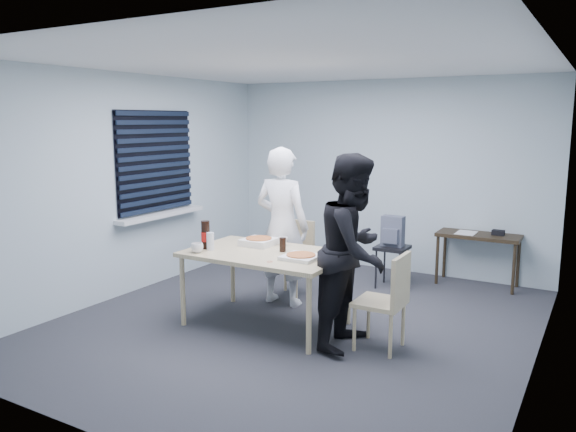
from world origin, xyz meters
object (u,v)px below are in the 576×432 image
Objects in this scene: soda_bottle at (206,235)px; chair_far at (294,253)px; dining_table at (266,258)px; person_black at (354,251)px; stool at (392,255)px; person_white at (282,226)px; backpack at (392,232)px; side_table at (479,240)px; mug_a at (197,248)px; chair_right at (389,295)px; mug_b at (283,241)px.

chair_far is at bearing 72.32° from soda_bottle.
person_black is (0.97, -0.03, 0.19)m from dining_table.
soda_bottle is at bearing -107.68° from chair_far.
person_white is at bearing -126.20° from stool.
backpack is (0.88, 1.18, -0.18)m from person_white.
soda_bottle reaches higher than dining_table.
person_white reaches higher than side_table.
backpack is 2.41m from soda_bottle.
person_white reaches higher than stool.
mug_a is (-1.24, -2.22, 0.10)m from backpack.
dining_table is 1.31m from chair_right.
chair_far reaches higher than mug_b.
person_white is at bearing 58.96° from person_black.
chair_far is 0.50× the size of person_white.
person_white and person_black have the same top height.
person_white reaches higher than mug_b.
dining_table is 15.55× the size of mug_b.
dining_table is at bearing 107.05° from person_white.
soda_bottle reaches higher than chair_right.
person_white reaches higher than chair_far.
mug_b is at bearing 122.14° from person_white.
chair_right is at bearing -71.39° from stool.
side_table is 1.89× the size of stool.
person_black reaches higher than backpack.
dining_table is 0.69m from mug_a.
stool is (0.67, 1.87, -0.28)m from dining_table.
person_white is 0.94m from soda_bottle.
person_black is at bearing -81.08° from stool.
mug_b is 0.34× the size of soda_bottle.
mug_a reaches higher than mug_b.
dining_table is at bearing 16.08° from soda_bottle.
side_table is at bearing -134.51° from person_white.
person_white reaches higher than dining_table.
soda_bottle is (-1.58, -0.15, 0.01)m from person_black.
dining_table is 2.96× the size of stool.
mug_a reaches higher than stool.
mug_a is (-1.87, -0.36, 0.29)m from chair_right.
dining_table is 0.88× the size of person_white.
person_black reaches higher than side_table.
person_black is 4.71× the size of backpack.
backpack reaches higher than mug_b.
chair_far is at bearing 109.94° from mug_b.
person_black is at bearing -103.50° from side_table.
mug_b is at bearing 69.41° from person_black.
backpack reaches higher than stool.
backpack is at bearing -90.00° from stool.
chair_right is 0.50m from person_black.
mug_a is 0.42× the size of soda_bottle.
mug_b is (-0.66, -1.54, 0.39)m from stool.
chair_far is 1.63m from person_black.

